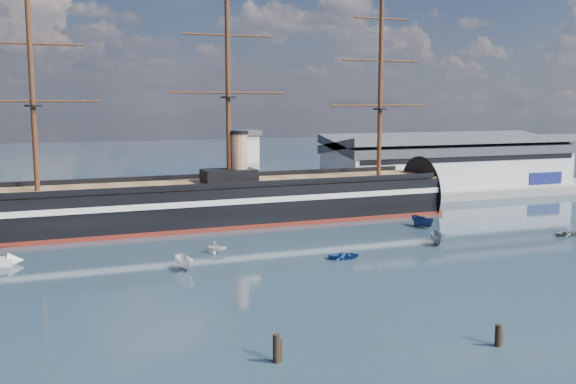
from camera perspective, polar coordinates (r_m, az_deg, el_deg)
name	(u,v)px	position (r m, az deg, el deg)	size (l,w,h in m)	color
ground	(289,241)	(106.22, 0.06, -4.42)	(600.00, 600.00, 0.00)	#1D2C3B
quay	(274,206)	(142.85, -1.23, -1.23)	(180.00, 18.00, 2.00)	slate
warehouse	(448,162)	(167.13, 14.05, 2.62)	(63.00, 21.00, 11.60)	#B7BABC
quay_tower	(248,164)	(136.64, -3.60, 2.46)	(5.00, 5.00, 15.00)	silver
warship	(210,203)	(121.94, -6.92, -0.94)	(113.08, 18.54, 53.94)	black
motorboat_a	(185,270)	(89.72, -9.16, -6.83)	(5.94, 2.18, 2.38)	silver
motorboat_b	(344,259)	(94.98, 5.01, -5.93)	(2.92, 1.17, 1.36)	navy
motorboat_c	(437,244)	(106.76, 13.13, -4.56)	(6.26, 2.29, 2.50)	slate
motorboat_d	(216,253)	(98.81, -6.43, -5.40)	(5.63, 2.44, 2.06)	silver
motorboat_e	(569,236)	(120.64, 23.67, -3.60)	(2.75, 1.10, 1.28)	slate
motorboat_f	(423,227)	(120.83, 11.90, -3.08)	(6.47, 2.37, 2.59)	navy
piling_near_left	(276,362)	(58.42, -1.03, -14.91)	(0.64, 0.64, 3.28)	black
piling_near_mid	(498,346)	(65.00, 18.15, -12.90)	(0.64, 0.64, 2.83)	black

